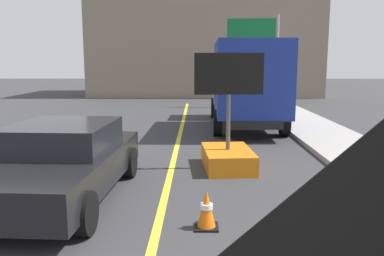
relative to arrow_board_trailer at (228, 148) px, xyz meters
name	(u,v)px	position (x,y,z in m)	size (l,w,h in m)	color
lane_center_stripe	(158,223)	(-1.33, -3.32, -0.48)	(0.14, 36.00, 0.01)	yellow
arrow_board_trailer	(228,148)	(0.00, 0.00, 0.00)	(1.60, 1.88, 2.70)	orange
box_truck	(246,82)	(1.13, 6.03, 1.27)	(2.63, 6.95, 3.20)	black
pickup_car	(61,162)	(-3.21, -2.18, 0.22)	(2.28, 4.60, 1.38)	black
highway_guide_sign	(262,44)	(2.78, 12.79, 2.94)	(2.79, 0.30, 5.00)	gray
far_building_block	(204,44)	(-0.21, 22.13, 3.38)	(16.49, 8.01, 7.72)	gray
traffic_cone_mid_lane	(207,209)	(-0.58, -3.49, -0.19)	(0.36, 0.36, 0.60)	black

